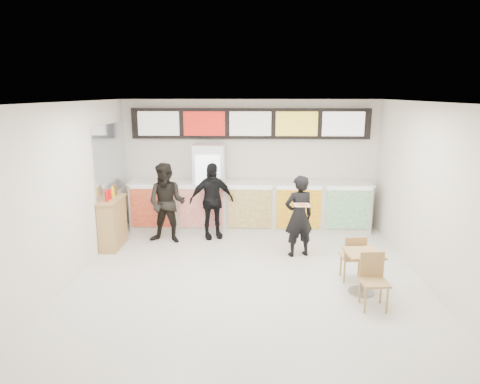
{
  "coord_description": "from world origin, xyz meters",
  "views": [
    {
      "loc": [
        0.09,
        -6.54,
        3.14
      ],
      "look_at": [
        -0.16,
        1.2,
        1.34
      ],
      "focal_mm": 32.0,
      "sensor_mm": 36.0,
      "label": 1
    }
  ],
  "objects_px": {
    "drinks_fridge": "(210,187)",
    "customer_left": "(167,203)",
    "customer_mid": "(212,201)",
    "customer_main": "(299,216)",
    "service_counter": "(250,206)",
    "condiment_ledge": "(113,222)",
    "cafe_table": "(363,265)"
  },
  "relations": [
    {
      "from": "customer_left",
      "to": "condiment_ledge",
      "type": "relative_size",
      "value": 1.39
    },
    {
      "from": "customer_main",
      "to": "customer_left",
      "type": "bearing_deg",
      "value": -33.12
    },
    {
      "from": "drinks_fridge",
      "to": "customer_main",
      "type": "distance_m",
      "value": 2.53
    },
    {
      "from": "customer_main",
      "to": "condiment_ledge",
      "type": "relative_size",
      "value": 1.3
    },
    {
      "from": "service_counter",
      "to": "drinks_fridge",
      "type": "xyz_separation_m",
      "value": [
        -0.93,
        0.02,
        0.43
      ]
    },
    {
      "from": "service_counter",
      "to": "drinks_fridge",
      "type": "relative_size",
      "value": 2.78
    },
    {
      "from": "drinks_fridge",
      "to": "customer_mid",
      "type": "distance_m",
      "value": 0.65
    },
    {
      "from": "customer_main",
      "to": "customer_mid",
      "type": "relative_size",
      "value": 0.96
    },
    {
      "from": "cafe_table",
      "to": "condiment_ledge",
      "type": "relative_size",
      "value": 1.16
    },
    {
      "from": "service_counter",
      "to": "customer_mid",
      "type": "height_order",
      "value": "customer_mid"
    },
    {
      "from": "cafe_table",
      "to": "service_counter",
      "type": "bearing_deg",
      "value": 114.36
    },
    {
      "from": "drinks_fridge",
      "to": "customer_mid",
      "type": "height_order",
      "value": "drinks_fridge"
    },
    {
      "from": "customer_left",
      "to": "cafe_table",
      "type": "height_order",
      "value": "customer_left"
    },
    {
      "from": "customer_left",
      "to": "cafe_table",
      "type": "bearing_deg",
      "value": -24.54
    },
    {
      "from": "customer_mid",
      "to": "drinks_fridge",
      "type": "bearing_deg",
      "value": 79.44
    },
    {
      "from": "service_counter",
      "to": "drinks_fridge",
      "type": "height_order",
      "value": "drinks_fridge"
    },
    {
      "from": "service_counter",
      "to": "condiment_ledge",
      "type": "bearing_deg",
      "value": -155.71
    },
    {
      "from": "cafe_table",
      "to": "condiment_ledge",
      "type": "height_order",
      "value": "condiment_ledge"
    },
    {
      "from": "customer_left",
      "to": "condiment_ledge",
      "type": "bearing_deg",
      "value": -154.22
    },
    {
      "from": "customer_left",
      "to": "customer_mid",
      "type": "relative_size",
      "value": 1.02
    },
    {
      "from": "drinks_fridge",
      "to": "customer_mid",
      "type": "xyz_separation_m",
      "value": [
        0.1,
        -0.62,
        -0.16
      ]
    },
    {
      "from": "customer_main",
      "to": "customer_left",
      "type": "distance_m",
      "value": 2.81
    },
    {
      "from": "service_counter",
      "to": "customer_main",
      "type": "distance_m",
      "value": 1.91
    },
    {
      "from": "cafe_table",
      "to": "drinks_fridge",
      "type": "bearing_deg",
      "value": 125.24
    },
    {
      "from": "service_counter",
      "to": "customer_left",
      "type": "bearing_deg",
      "value": -151.95
    },
    {
      "from": "customer_main",
      "to": "condiment_ledge",
      "type": "xyz_separation_m",
      "value": [
        -3.79,
        0.36,
        -0.28
      ]
    },
    {
      "from": "customer_main",
      "to": "cafe_table",
      "type": "relative_size",
      "value": 1.12
    },
    {
      "from": "customer_left",
      "to": "cafe_table",
      "type": "distance_m",
      "value": 4.27
    },
    {
      "from": "cafe_table",
      "to": "customer_mid",
      "type": "bearing_deg",
      "value": 130.21
    },
    {
      "from": "customer_mid",
      "to": "condiment_ledge",
      "type": "bearing_deg",
      "value": 178.42
    },
    {
      "from": "drinks_fridge",
      "to": "customer_left",
      "type": "relative_size",
      "value": 1.16
    },
    {
      "from": "drinks_fridge",
      "to": "condiment_ledge",
      "type": "height_order",
      "value": "drinks_fridge"
    }
  ]
}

